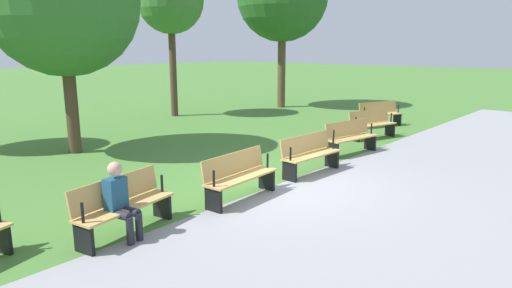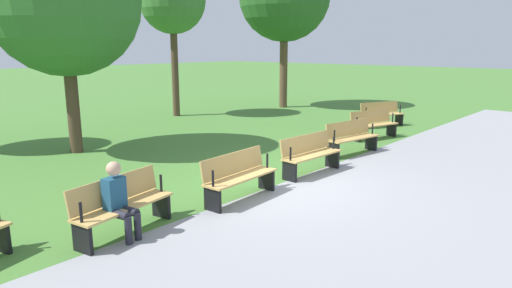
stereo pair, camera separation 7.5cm
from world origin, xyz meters
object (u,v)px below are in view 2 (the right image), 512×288
Objects in this scene: bench_2 at (351,137)px; bench_3 at (310,154)px; person_seated at (119,199)px; bench_1 at (373,124)px; bench_4 at (239,175)px; bench_5 at (121,204)px; tree_3 at (64,0)px; tree_4 at (172,1)px; bench_0 at (382,114)px.

bench_3 is (2.35, 0.27, 0.00)m from bench_2.
bench_3 is at bearing 16.49° from bench_2.
bench_3 is 4.86m from person_seated.
bench_1 is 9.54m from person_seated.
bench_4 is at bearing 167.71° from person_seated.
bench_5 is at bearing 19.82° from bench_1.
person_seated is (9.52, 0.71, 0.17)m from bench_1.
tree_3 is at bearing -39.96° from bench_2.
person_seated is (4.86, -0.10, 0.17)m from bench_3.
tree_3 reaches higher than person_seated.
person_seated reaches higher than bench_2.
tree_3 is at bearing -121.18° from person_seated.
bench_3 is 0.29× the size of tree_4.
bench_0 is 1.01× the size of bench_4.
bench_4 is 0.29× the size of tree_4.
bench_3 is 0.98× the size of bench_5.
bench_1 is at bearing 173.36° from bench_5.
bench_4 is at bearing 91.57° from tree_3.
bench_3 is 2.37m from bench_4.
tree_3 is (4.89, -5.80, 3.57)m from bench_2.
tree_4 is at bearing -65.96° from bench_1.
tree_3 is at bearing -19.65° from bench_1.
person_seated is at bearing 68.74° from tree_3.
person_seated is (0.14, 0.17, 0.17)m from bench_5.
bench_0 is at bearing -143.74° from bench_1.
bench_1 and bench_3 have the same top height.
bench_5 is at bearing 47.55° from tree_4.
person_seated is 0.20× the size of tree_4.
bench_1 is at bearing -166.84° from bench_3.
bench_5 is 0.29× the size of tree_3.
tree_4 is at bearing -142.38° from bench_5.
tree_4 is at bearing -107.53° from bench_3.
bench_0 is 1.00× the size of bench_5.
bench_1 and bench_4 have the same top height.
tree_4 is (3.35, -7.69, 4.19)m from bench_0.
bench_1 and bench_5 have the same top height.
tree_3 is (2.54, -6.07, 3.57)m from bench_3.
bench_2 is 4.73m from bench_4.
bench_5 is 0.29× the size of tree_4.
tree_4 reaches higher than tree_3.
bench_2 is at bearing 39.58° from bench_0.
bench_5 is (11.61, 1.34, 0.00)m from bench_0.
bench_4 and bench_5 have the same top height.
bench_5 is (2.35, -0.27, 0.00)m from bench_4.
bench_1 is 1.02× the size of bench_3.
tree_4 is (-1.19, -9.03, 4.19)m from bench_2.
bench_5 is 12.94m from tree_4.
bench_0 is 0.29× the size of tree_4.
bench_1 is 1.00× the size of bench_2.
tree_3 is at bearing -120.57° from bench_5.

